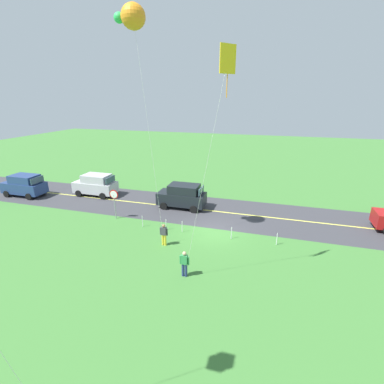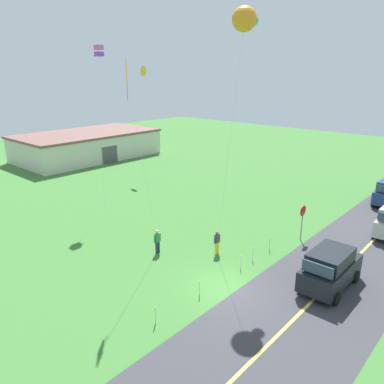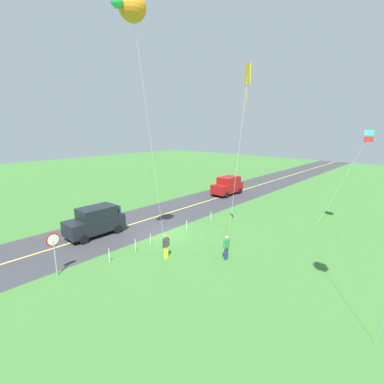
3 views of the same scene
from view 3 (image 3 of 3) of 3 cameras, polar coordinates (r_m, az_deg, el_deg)
The scene contains 16 objects.
ground_plane at distance 22.31m, azimuth -5.03°, elevation -8.72°, with size 120.00×120.00×0.10m, color #3D7533.
asphalt_road at distance 25.19m, azimuth -11.31°, elevation -6.20°, with size 120.00×7.00×0.00m, color #38383D.
road_centre_stripe at distance 25.19m, azimuth -11.31°, elevation -6.20°, with size 120.00×0.16×0.00m, color #E5E04C.
car_suv_foreground at distance 22.93m, azimuth -19.25°, elevation -5.63°, with size 4.40×2.12×2.24m.
car_parked_west_far at distance 34.90m, azimuth 7.32°, elevation 1.34°, with size 4.40×2.12×2.24m.
stop_sign at distance 17.51m, azimuth -26.51°, elevation -9.90°, with size 0.76×0.08×2.56m.
person_adult_near at distance 18.05m, azimuth 7.09°, elevation -11.10°, with size 0.58×0.22×1.60m.
person_adult_companion at distance 18.15m, azimuth -5.36°, elevation -10.91°, with size 0.58×0.22×1.60m.
kite_red_low at distance 18.46m, azimuth 11.29°, elevation 21.89°, with size 2.32×0.73×11.97m.
kite_blue_mid at distance 16.89m, azimuth -12.36°, elevation 33.13°, with size 2.75×1.40×14.80m.
kite_green_far at distance 24.83m, azimuth 32.58°, elevation 9.62°, with size 1.53×3.03×8.04m.
fence_post_0 at distance 24.91m, azimuth 3.89°, elevation -5.10°, with size 0.05×0.05×0.90m, color silver.
fence_post_1 at distance 22.63m, azimuth -1.12°, elevation -6.99°, with size 0.05×0.05×0.90m, color silver.
fence_post_2 at distance 20.23m, azimuth -8.53°, elevation -9.66°, with size 0.05×0.05×0.90m, color silver.
fence_post_3 at distance 19.50m, azimuth -11.55°, elevation -10.69°, with size 0.05×0.05×0.90m, color silver.
fence_post_4 at distance 18.50m, azimuth -16.65°, elevation -12.36°, with size 0.05×0.05×0.90m, color silver.
Camera 3 is at (14.04, 15.22, 8.26)m, focal length 25.95 mm.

